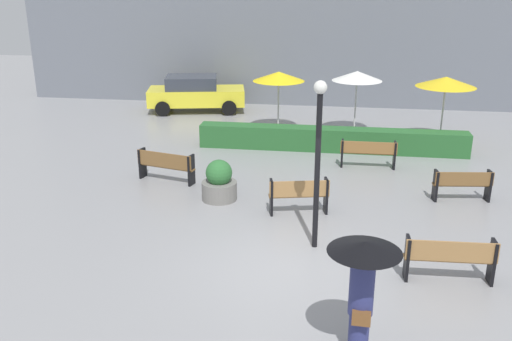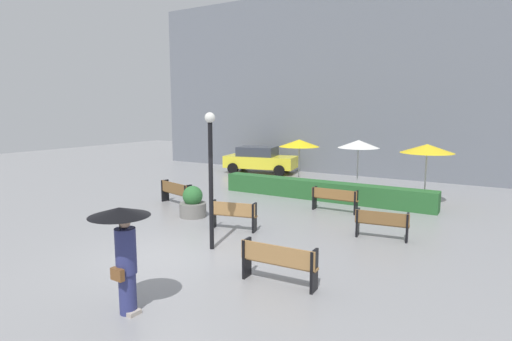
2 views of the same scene
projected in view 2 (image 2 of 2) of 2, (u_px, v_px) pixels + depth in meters
The scene contains 15 objects.
ground_plane at pixel (172, 257), 10.72m from camera, with size 60.00×60.00×0.00m, color gray.
bench_near_right at pixel (278, 261), 8.92m from camera, with size 1.74×0.40×0.90m.
bench_far_right at pixel (382, 223), 12.10m from camera, with size 1.54×0.52×0.83m.
bench_far_left at pixel (175, 191), 16.54m from camera, with size 1.79×0.76×0.89m.
bench_mid_center at pixel (233, 214), 12.98m from camera, with size 1.52×0.64×0.91m.
bench_back_row at pixel (334, 198), 15.35m from camera, with size 1.73×0.34×0.87m.
pedestrian_with_umbrella at pixel (123, 242), 7.51m from camera, with size 1.10×1.10×2.04m.
planter_pot at pixel (193, 204), 14.66m from camera, with size 0.94×0.94×1.11m.
lamp_post at pixel (211, 166), 10.99m from camera, with size 0.28×0.28×3.69m.
patio_umbrella_yellow at pixel (299, 143), 19.96m from camera, with size 1.94×1.94×2.34m.
patio_umbrella_white at pixel (358, 144), 18.54m from camera, with size 1.84×1.84×2.42m.
patio_umbrella_yellow_far at pixel (427, 149), 16.31m from camera, with size 2.06×2.06×2.42m.
hedge_strip at pixel (322, 191), 17.41m from camera, with size 9.11×0.70×0.79m, color #28602D.
building_facade at pixel (363, 82), 23.50m from camera, with size 28.00×1.20×10.63m, color slate.
parked_car at pixel (260, 159), 24.84m from camera, with size 4.47×2.63×1.57m.
Camera 2 is at (7.17, -7.68, 3.76)m, focal length 29.13 mm.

